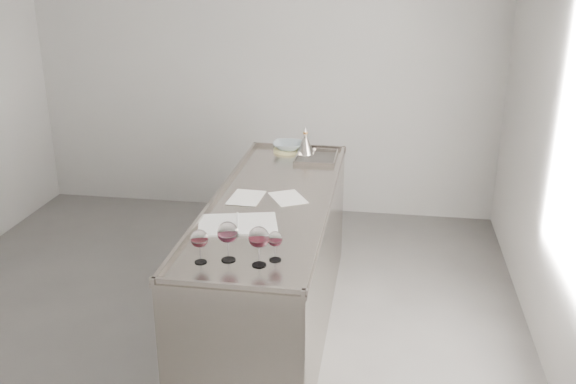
% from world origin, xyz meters
% --- Properties ---
extents(room_shell, '(4.54, 5.04, 2.84)m').
position_xyz_m(room_shell, '(0.00, 0.00, 1.40)').
color(room_shell, '#4D4A48').
rests_on(room_shell, ground).
extents(counter, '(0.77, 2.42, 0.97)m').
position_xyz_m(counter, '(0.50, 0.30, 0.47)').
color(counter, gray).
rests_on(counter, ground).
extents(wine_glass_left, '(0.09, 0.09, 0.18)m').
position_xyz_m(wine_glass_left, '(0.30, -0.64, 1.07)').
color(wine_glass_left, white).
rests_on(wine_glass_left, counter).
extents(wine_glass_middle, '(0.11, 0.11, 0.21)m').
position_xyz_m(wine_glass_middle, '(0.43, -0.59, 1.09)').
color(wine_glass_middle, white).
rests_on(wine_glass_middle, counter).
extents(wine_glass_right, '(0.11, 0.11, 0.21)m').
position_xyz_m(wine_glass_right, '(0.60, -0.62, 1.09)').
color(wine_glass_right, white).
rests_on(wine_glass_right, counter).
extents(wine_glass_small, '(0.08, 0.08, 0.16)m').
position_xyz_m(wine_glass_small, '(0.67, -0.55, 1.05)').
color(wine_glass_small, white).
rests_on(wine_glass_small, counter).
extents(notebook, '(0.52, 0.42, 0.02)m').
position_xyz_m(notebook, '(0.37, -0.14, 0.95)').
color(notebook, white).
rests_on(notebook, counter).
extents(loose_paper_top, '(0.30, 0.33, 0.00)m').
position_xyz_m(loose_paper_top, '(0.59, 0.35, 0.94)').
color(loose_paper_top, white).
rests_on(loose_paper_top, counter).
extents(loose_paper_under, '(0.22, 0.30, 0.00)m').
position_xyz_m(loose_paper_under, '(0.32, 0.30, 0.94)').
color(loose_paper_under, white).
rests_on(loose_paper_under, counter).
extents(trivet, '(0.28, 0.28, 0.02)m').
position_xyz_m(trivet, '(0.43, 1.38, 0.95)').
color(trivet, beige).
rests_on(trivet, counter).
extents(ceramic_bowl, '(0.25, 0.25, 0.06)m').
position_xyz_m(ceramic_bowl, '(0.43, 1.38, 0.99)').
color(ceramic_bowl, '#96A7AF').
rests_on(ceramic_bowl, trivet).
extents(wine_funnel, '(0.15, 0.15, 0.22)m').
position_xyz_m(wine_funnel, '(0.57, 1.35, 1.01)').
color(wine_funnel, '#9F958D').
rests_on(wine_funnel, counter).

